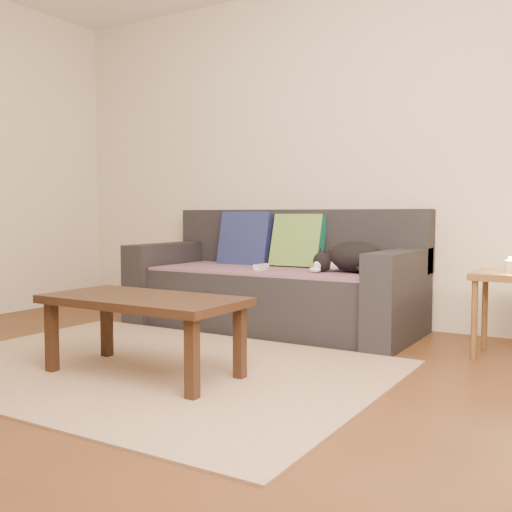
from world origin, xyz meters
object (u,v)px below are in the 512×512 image
(side_table, at_px, (509,288))
(sofa, at_px, (276,285))
(coffee_table, at_px, (143,306))
(wii_remote_a, at_px, (261,266))
(wii_remote_b, at_px, (261,268))
(cat, at_px, (352,257))

(side_table, bearing_deg, sofa, 174.80)
(coffee_table, bearing_deg, side_table, 42.30)
(wii_remote_a, xyz_separation_m, coffee_table, (0.16, -1.45, -0.09))
(wii_remote_b, bearing_deg, wii_remote_a, 22.69)
(cat, bearing_deg, sofa, -174.27)
(sofa, height_order, cat, sofa)
(sofa, distance_m, wii_remote_a, 0.19)
(cat, relative_size, wii_remote_b, 3.34)
(side_table, height_order, coffee_table, side_table)
(wii_remote_b, distance_m, coffee_table, 1.30)
(sofa, relative_size, cat, 4.19)
(sofa, height_order, wii_remote_b, sofa)
(sofa, relative_size, wii_remote_b, 14.00)
(wii_remote_a, height_order, coffee_table, wii_remote_a)
(coffee_table, bearing_deg, cat, 70.48)
(wii_remote_b, height_order, coffee_table, wii_remote_b)
(side_table, relative_size, coffee_table, 0.48)
(wii_remote_a, bearing_deg, side_table, -86.13)
(wii_remote_b, distance_m, side_table, 1.61)
(sofa, xyz_separation_m, cat, (0.62, -0.05, 0.23))
(wii_remote_b, relative_size, coffee_table, 0.14)
(coffee_table, bearing_deg, wii_remote_a, 96.15)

